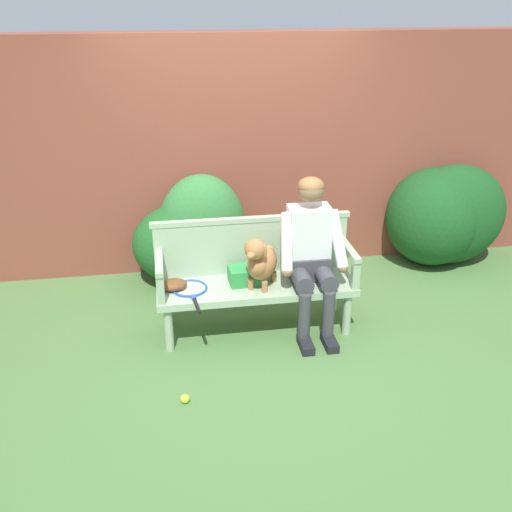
{
  "coord_description": "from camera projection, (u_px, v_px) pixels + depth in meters",
  "views": [
    {
      "loc": [
        -0.68,
        -4.18,
        2.67
      ],
      "look_at": [
        0.0,
        0.0,
        0.69
      ],
      "focal_mm": 40.65,
      "sensor_mm": 36.0,
      "label": 1
    }
  ],
  "objects": [
    {
      "name": "ground_plane",
      "position": [
        256.0,
        329.0,
        4.97
      ],
      "size": [
        40.0,
        40.0,
        0.0
      ],
      "primitive_type": "plane",
      "color": "#4C753D"
    },
    {
      "name": "brick_garden_fence",
      "position": [
        233.0,
        155.0,
        5.74
      ],
      "size": [
        8.0,
        0.3,
        2.3
      ],
      "primitive_type": "cube",
      "color": "brown",
      "rests_on": "ground"
    },
    {
      "name": "hedge_bush_mid_right",
      "position": [
        453.0,
        215.0,
        5.96
      ],
      "size": [
        1.11,
        0.72,
        1.06
      ],
      "primitive_type": "ellipsoid",
      "color": "#194C1E",
      "rests_on": "ground"
    },
    {
      "name": "hedge_bush_mid_left",
      "position": [
        202.0,
        228.0,
        5.64
      ],
      "size": [
        0.84,
        0.64,
        1.07
      ],
      "primitive_type": "ellipsoid",
      "color": "#337538",
      "rests_on": "ground"
    },
    {
      "name": "hedge_bush_far_right",
      "position": [
        185.0,
        243.0,
        5.64
      ],
      "size": [
        1.02,
        0.85,
        0.79
      ],
      "primitive_type": "ellipsoid",
      "color": "#1E5B23",
      "rests_on": "ground"
    },
    {
      "name": "hedge_bush_far_left",
      "position": [
        433.0,
        217.0,
        5.97
      ],
      "size": [
        0.96,
        0.95,
        1.02
      ],
      "primitive_type": "ellipsoid",
      "color": "#194C1E",
      "rests_on": "ground"
    },
    {
      "name": "garden_bench",
      "position": [
        256.0,
        290.0,
        4.81
      ],
      "size": [
        1.63,
        0.51,
        0.44
      ],
      "color": "#9EB793",
      "rests_on": "ground"
    },
    {
      "name": "bench_backrest",
      "position": [
        252.0,
        244.0,
        4.88
      ],
      "size": [
        1.67,
        0.06,
        0.5
      ],
      "color": "#9EB793",
      "rests_on": "garden_bench"
    },
    {
      "name": "bench_armrest_left_end",
      "position": [
        160.0,
        273.0,
        4.5
      ],
      "size": [
        0.06,
        0.51,
        0.28
      ],
      "color": "#9EB793",
      "rests_on": "garden_bench"
    },
    {
      "name": "bench_armrest_right_end",
      "position": [
        351.0,
        259.0,
        4.73
      ],
      "size": [
        0.06,
        0.51,
        0.28
      ],
      "color": "#9EB793",
      "rests_on": "garden_bench"
    },
    {
      "name": "person_seated",
      "position": [
        311.0,
        250.0,
        4.72
      ],
      "size": [
        0.56,
        0.66,
        1.31
      ],
      "color": "black",
      "rests_on": "ground"
    },
    {
      "name": "dog_on_bench",
      "position": [
        260.0,
        261.0,
        4.63
      ],
      "size": [
        0.36,
        0.45,
        0.47
      ],
      "color": "#AD7042",
      "rests_on": "garden_bench"
    },
    {
      "name": "tennis_racket",
      "position": [
        190.0,
        290.0,
        4.66
      ],
      "size": [
        0.32,
        0.58,
        0.03
      ],
      "color": "blue",
      "rests_on": "garden_bench"
    },
    {
      "name": "baseball_glove",
      "position": [
        173.0,
        285.0,
        4.67
      ],
      "size": [
        0.22,
        0.18,
        0.09
      ],
      "primitive_type": "ellipsoid",
      "rotation": [
        0.0,
        0.0,
        0.03
      ],
      "color": "brown",
      "rests_on": "garden_bench"
    },
    {
      "name": "sports_bag",
      "position": [
        246.0,
        275.0,
        4.77
      ],
      "size": [
        0.29,
        0.22,
        0.14
      ],
      "primitive_type": "cube",
      "rotation": [
        0.0,
        0.0,
        0.07
      ],
      "color": "#2D8E42",
      "rests_on": "garden_bench"
    },
    {
      "name": "tennis_ball",
      "position": [
        185.0,
        399.0,
        4.07
      ],
      "size": [
        0.07,
        0.07,
        0.07
      ],
      "primitive_type": "sphere",
      "color": "#CCDB33",
      "rests_on": "ground"
    }
  ]
}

